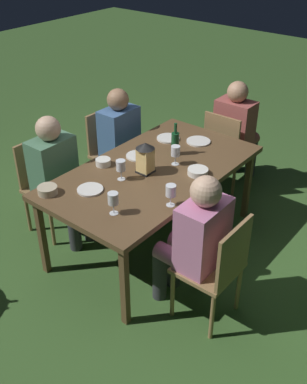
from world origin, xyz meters
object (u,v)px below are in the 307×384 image
(person_in_blue, at_px, (124,141))
(wine_glass_a, at_px, (113,200))
(person_in_pink, at_px, (195,238))
(wine_glass_b, at_px, (121,166))
(green_bottle_on_table, at_px, (175,143))
(chair_head_near, at_px, (226,148))
(chair_side_left_b, at_px, (46,182))
(wine_glass_c, at_px, (176,152))
(person_in_green, at_px, (59,174))
(plate_c, at_px, (90,190))
(wine_glass_d, at_px, (171,192))
(chair_side_right_b, at_px, (217,266))
(plate_a, at_px, (198,141))
(plate_b, at_px, (138,156))
(bowl_olives, at_px, (198,171))
(plate_d, at_px, (168,138))
(dining_table, at_px, (153,174))
(bowl_salad, at_px, (103,162))
(lantern_centerpiece, at_px, (145,156))
(bowl_bread, at_px, (48,190))
(chair_side_left_a, at_px, (111,149))
(person_in_rust, at_px, (237,128))

(person_in_blue, bearing_deg, wine_glass_a, 39.19)
(person_in_pink, height_order, wine_glass_b, person_in_pink)
(green_bottle_on_table, bearing_deg, person_in_pink, 44.40)
(chair_head_near, distance_m, green_bottle_on_table, 0.94)
(chair_head_near, relative_size, chair_side_left_b, 1.00)
(person_in_blue, bearing_deg, wine_glass_c, 72.97)
(person_in_green, distance_m, plate_c, 0.58)
(person_in_pink, height_order, wine_glass_d, person_in_pink)
(chair_side_left_b, xyz_separation_m, wine_glass_d, (-0.08, 1.34, 0.38))
(chair_side_right_b, bearing_deg, plate_a, -140.03)
(person_in_blue, xyz_separation_m, wine_glass_d, (0.76, 1.14, 0.23))
(chair_side_right_b, relative_size, plate_b, 4.21)
(bowl_olives, bearing_deg, green_bottle_on_table, -115.17)
(plate_a, relative_size, plate_d, 1.03)
(person_in_pink, distance_m, wine_glass_a, 0.63)
(dining_table, xyz_separation_m, bowl_salad, (0.21, -0.37, 0.08))
(wine_glass_d, relative_size, bowl_olives, 1.01)
(person_in_blue, height_order, wine_glass_b, person_in_blue)
(person_in_pink, bearing_deg, lantern_centerpiece, -115.01)
(bowl_bread, height_order, bowl_salad, bowl_bread)
(chair_side_left_a, bearing_deg, chair_side_left_b, 0.00)
(plate_d, bearing_deg, wine_glass_d, 38.25)
(person_in_pink, xyz_separation_m, plate_c, (0.14, -0.88, 0.12))
(chair_side_left_b, height_order, bowl_salad, chair_side_left_b)
(plate_c, bearing_deg, plate_d, -175.58)
(person_in_rust, height_order, wine_glass_c, person_in_rust)
(wine_glass_a, height_order, plate_c, wine_glass_a)
(plate_c, distance_m, plate_d, 1.10)
(chair_side_left_b, relative_size, bowl_salad, 6.84)
(dining_table, relative_size, plate_b, 9.08)
(chair_side_left_a, height_order, person_in_rust, person_in_rust)
(bowl_olives, distance_m, bowl_salad, 0.79)
(wine_glass_c, height_order, plate_d, wine_glass_c)
(wine_glass_a, xyz_separation_m, bowl_salad, (-0.46, -0.55, -0.09))
(chair_head_near, relative_size, person_in_green, 0.76)
(chair_side_right_b, bearing_deg, bowl_bread, -73.83)
(plate_d, bearing_deg, person_in_blue, -77.10)
(chair_side_left_b, bearing_deg, plate_a, 139.69)
(wine_glass_a, xyz_separation_m, wine_glass_c, (-0.85, -0.09, 0.00))
(chair_side_left_a, xyz_separation_m, wine_glass_b, (0.71, 0.81, 0.38))
(person_in_pink, relative_size, plate_a, 5.23)
(chair_side_left_a, xyz_separation_m, bowl_bread, (1.22, 0.52, 0.30))
(chair_side_right_b, xyz_separation_m, person_in_green, (-0.00, -1.61, 0.15))
(green_bottle_on_table, relative_size, plate_a, 1.32)
(chair_side_left_b, xyz_separation_m, plate_b, (-0.51, 0.66, 0.27))
(wine_glass_a, xyz_separation_m, plate_d, (-1.20, -0.44, -0.11))
(plate_b, bearing_deg, person_in_green, -42.75)
(chair_head_near, xyz_separation_m, plate_c, (1.75, -0.17, 0.27))
(dining_table, relative_size, chair_side_left_b, 2.16)
(chair_head_near, relative_size, wine_glass_d, 5.15)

